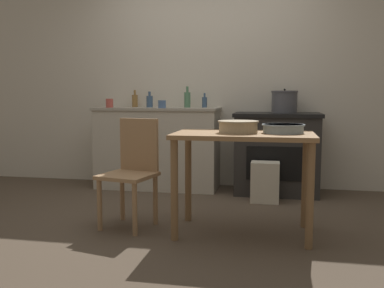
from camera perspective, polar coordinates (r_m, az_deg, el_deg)
The scene contains 16 objects.
ground_plane at distance 3.79m, azimuth -1.54°, elevation -10.17°, with size 14.00×14.00×0.00m, color brown.
wall_back at distance 5.19m, azimuth 2.28°, elevation 8.57°, with size 8.00×0.07×2.55m.
counter_cabinet at distance 5.05m, azimuth -4.57°, elevation -0.49°, with size 1.44×0.56×0.95m.
stove at distance 4.84m, azimuth 11.22°, elevation -1.19°, with size 0.94×0.62×0.90m.
work_table at distance 3.34m, azimuth 6.86°, elevation -0.83°, with size 1.08×0.61×0.80m.
chair at distance 3.60m, azimuth -7.96°, elevation -3.32°, with size 0.48×0.48×0.89m.
flour_sack at distance 4.44m, azimuth 9.70°, elevation -5.02°, with size 0.29×0.20×0.41m, color beige.
stock_pot at distance 4.86m, azimuth 12.22°, elevation 5.54°, with size 0.29×0.29×0.27m.
mixing_bowl_large at distance 3.33m, azimuth 6.18°, elevation 2.38°, with size 0.32×0.32×0.09m.
mixing_bowl_small at distance 3.36m, azimuth 12.07°, elevation 2.09°, with size 0.33×0.33×0.07m.
bottle_far_left at distance 5.26m, azimuth -7.62°, elevation 5.77°, with size 0.07×0.07×0.21m.
bottle_left at distance 5.09m, azimuth -5.67°, elevation 5.69°, with size 0.08×0.08×0.19m.
bottle_mid_left at distance 5.02m, azimuth 1.69°, elevation 5.63°, with size 0.06×0.06×0.17m.
bottle_center_left at distance 5.02m, azimuth -0.63°, elevation 5.97°, with size 0.07×0.07×0.24m.
cup_center at distance 5.08m, azimuth -10.94°, elevation 5.37°, with size 0.08×0.08×0.10m, color #B74C42.
cup_center_right at distance 4.80m, azimuth -4.02°, elevation 5.32°, with size 0.09×0.09×0.09m, color #4C6B99.
Camera 1 is at (0.80, -3.54, 1.09)m, focal length 40.00 mm.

